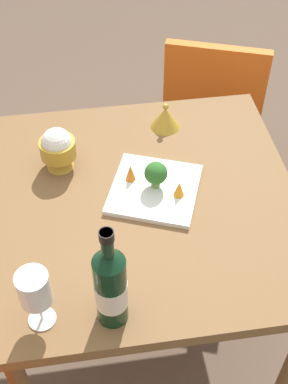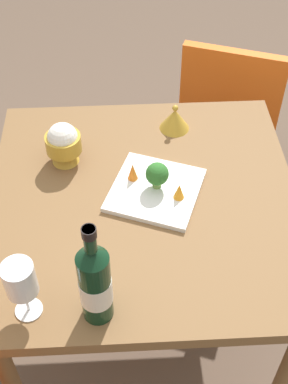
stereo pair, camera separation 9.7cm
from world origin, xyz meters
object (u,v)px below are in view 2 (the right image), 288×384
object	(u,v)px
serving_plate	(155,190)
wine_glass	(20,281)
chair_by_wall	(230,109)
broccoli_floret	(157,174)
rice_bowl	(63,143)
carrot_garnish_right	(133,171)
carrot_garnish_left	(179,191)
wine_bottle	(95,283)
rice_bowl_lid	(175,119)

from	to	relation	value
serving_plate	wine_glass	bearing A→B (deg)	48.62
chair_by_wall	broccoli_floret	xyz separation A→B (m)	(0.36, 0.67, 0.29)
wine_glass	rice_bowl	bearing A→B (deg)	-96.82
carrot_garnish_right	carrot_garnish_left	bearing A→B (deg)	146.82
wine_bottle	carrot_garnish_right	bearing A→B (deg)	-102.92
wine_bottle	serving_plate	size ratio (longest dim) A/B	0.99
carrot_garnish_left	rice_bowl_lid	bearing A→B (deg)	-93.22
rice_bowl	carrot_garnish_left	bearing A→B (deg)	150.57
wine_glass	carrot_garnish_left	bearing A→B (deg)	-139.60
carrot_garnish_left	wine_bottle	bearing A→B (deg)	56.98
rice_bowl	serving_plate	distance (m)	0.32
broccoli_floret	carrot_garnish_left	distance (m)	0.08
wine_bottle	carrot_garnish_right	xyz separation A→B (m)	(-0.10, -0.44, -0.08)
wine_bottle	rice_bowl_lid	size ratio (longest dim) A/B	3.20
chair_by_wall	carrot_garnish_left	bearing A→B (deg)	-92.52
chair_by_wall	carrot_garnish_left	size ratio (longest dim) A/B	16.55
chair_by_wall	wine_glass	distance (m)	1.32
wine_glass	carrot_garnish_left	xyz separation A→B (m)	(-0.40, -0.34, -0.09)
broccoli_floret	rice_bowl_lid	bearing A→B (deg)	-105.48
wine_bottle	broccoli_floret	distance (m)	0.44
wine_glass	serving_plate	distance (m)	0.52
wine_glass	rice_bowl	xyz separation A→B (m)	(-0.06, -0.53, -0.05)
broccoli_floret	carrot_garnish_left	xyz separation A→B (m)	(-0.06, 0.05, -0.02)
rice_bowl	broccoli_floret	xyz separation A→B (m)	(-0.28, 0.14, -0.01)
wine_bottle	rice_bowl_lid	bearing A→B (deg)	-109.96
rice_bowl_lid	serving_plate	bearing A→B (deg)	74.02
rice_bowl_lid	carrot_garnish_right	bearing A→B (deg)	58.98
carrot_garnish_left	chair_by_wall	bearing A→B (deg)	-112.79
rice_bowl	rice_bowl_lid	xyz separation A→B (m)	(-0.36, -0.14, -0.04)
carrot_garnish_left	carrot_garnish_right	bearing A→B (deg)	-33.18
chair_by_wall	rice_bowl_lid	distance (m)	0.54
rice_bowl_lid	broccoli_floret	world-z (taller)	broccoli_floret
rice_bowl	carrot_garnish_right	bearing A→B (deg)	153.07
wine_glass	broccoli_floret	size ratio (longest dim) A/B	2.09
wine_glass	broccoli_floret	xyz separation A→B (m)	(-0.34, -0.39, -0.06)
wine_glass	broccoli_floret	world-z (taller)	wine_glass
carrot_garnish_right	serving_plate	bearing A→B (deg)	145.30
chair_by_wall	wine_bottle	size ratio (longest dim) A/B	2.66
wine_glass	serving_plate	xyz separation A→B (m)	(-0.34, -0.38, -0.12)
wine_bottle	wine_glass	bearing A→B (deg)	-4.76
rice_bowl	wine_glass	bearing A→B (deg)	83.18
wine_glass	serving_plate	world-z (taller)	wine_glass
wine_bottle	rice_bowl_lid	world-z (taller)	wine_bottle
carrot_garnish_right	wine_bottle	bearing A→B (deg)	77.08
carrot_garnish_right	rice_bowl_lid	bearing A→B (deg)	-121.02
broccoli_floret	rice_bowl	bearing A→B (deg)	-27.32
chair_by_wall	rice_bowl	xyz separation A→B (m)	(0.64, 0.53, 0.30)
serving_plate	broccoli_floret	world-z (taller)	broccoli_floret
rice_bowl_lid	carrot_garnish_left	bearing A→B (deg)	86.78
serving_plate	broccoli_floret	bearing A→B (deg)	-123.56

